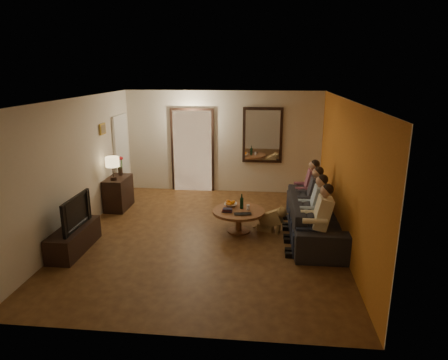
# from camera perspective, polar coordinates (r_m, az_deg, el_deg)

# --- Properties ---
(floor) EXTENTS (5.00, 6.00, 0.01)m
(floor) POSITION_cam_1_polar(r_m,az_deg,el_deg) (7.79, -2.45, -7.99)
(floor) COLOR #452712
(floor) RESTS_ON ground
(ceiling) EXTENTS (5.00, 6.00, 0.01)m
(ceiling) POSITION_cam_1_polar(r_m,az_deg,el_deg) (7.16, -2.69, 11.45)
(ceiling) COLOR white
(ceiling) RESTS_ON back_wall
(back_wall) EXTENTS (5.00, 0.02, 2.60)m
(back_wall) POSITION_cam_1_polar(r_m,az_deg,el_deg) (10.28, -0.11, 5.44)
(back_wall) COLOR beige
(back_wall) RESTS_ON floor
(front_wall) EXTENTS (5.00, 0.02, 2.60)m
(front_wall) POSITION_cam_1_polar(r_m,az_deg,el_deg) (4.57, -8.12, -8.00)
(front_wall) COLOR beige
(front_wall) RESTS_ON floor
(left_wall) EXTENTS (0.02, 6.00, 2.60)m
(left_wall) POSITION_cam_1_polar(r_m,az_deg,el_deg) (8.11, -20.32, 1.68)
(left_wall) COLOR beige
(left_wall) RESTS_ON floor
(right_wall) EXTENTS (0.02, 6.00, 2.60)m
(right_wall) POSITION_cam_1_polar(r_m,az_deg,el_deg) (7.43, 16.88, 0.76)
(right_wall) COLOR beige
(right_wall) RESTS_ON floor
(orange_accent) EXTENTS (0.01, 6.00, 2.60)m
(orange_accent) POSITION_cam_1_polar(r_m,az_deg,el_deg) (7.43, 16.81, 0.76)
(orange_accent) COLOR #B86B1F
(orange_accent) RESTS_ON right_wall
(kitchen_doorway) EXTENTS (1.00, 0.06, 2.10)m
(kitchen_doorway) POSITION_cam_1_polar(r_m,az_deg,el_deg) (10.42, -4.51, 4.13)
(kitchen_doorway) COLOR #FFE0A5
(kitchen_doorway) RESTS_ON floor
(door_trim) EXTENTS (1.12, 0.04, 2.22)m
(door_trim) POSITION_cam_1_polar(r_m,az_deg,el_deg) (10.41, -4.52, 4.12)
(door_trim) COLOR black
(door_trim) RESTS_ON floor
(fridge_glimpse) EXTENTS (0.45, 0.03, 1.70)m
(fridge_glimpse) POSITION_cam_1_polar(r_m,az_deg,el_deg) (10.41, -3.13, 3.30)
(fridge_glimpse) COLOR silver
(fridge_glimpse) RESTS_ON floor
(mirror_frame) EXTENTS (1.00, 0.05, 1.40)m
(mirror_frame) POSITION_cam_1_polar(r_m,az_deg,el_deg) (10.15, 5.53, 6.38)
(mirror_frame) COLOR black
(mirror_frame) RESTS_ON back_wall
(mirror_glass) EXTENTS (0.86, 0.02, 1.26)m
(mirror_glass) POSITION_cam_1_polar(r_m,az_deg,el_deg) (10.12, 5.53, 6.35)
(mirror_glass) COLOR white
(mirror_glass) RESTS_ON back_wall
(white_door) EXTENTS (0.06, 0.85, 2.04)m
(white_door) POSITION_cam_1_polar(r_m,az_deg,el_deg) (10.22, -14.41, 3.28)
(white_door) COLOR white
(white_door) RESTS_ON floor
(framed_art) EXTENTS (0.03, 0.28, 0.24)m
(framed_art) POSITION_cam_1_polar(r_m,az_deg,el_deg) (9.16, -16.95, 7.00)
(framed_art) COLOR #B28C33
(framed_art) RESTS_ON left_wall
(art_canvas) EXTENTS (0.01, 0.22, 0.18)m
(art_canvas) POSITION_cam_1_polar(r_m,az_deg,el_deg) (9.16, -16.87, 7.00)
(art_canvas) COLOR brown
(art_canvas) RESTS_ON left_wall
(dresser) EXTENTS (0.45, 0.82, 0.73)m
(dresser) POSITION_cam_1_polar(r_m,az_deg,el_deg) (9.47, -14.85, -1.81)
(dresser) COLOR black
(dresser) RESTS_ON floor
(table_lamp) EXTENTS (0.30, 0.30, 0.54)m
(table_lamp) POSITION_cam_1_polar(r_m,az_deg,el_deg) (9.11, -15.60, 1.60)
(table_lamp) COLOR beige
(table_lamp) RESTS_ON dresser
(flower_vase) EXTENTS (0.14, 0.14, 0.44)m
(flower_vase) POSITION_cam_1_polar(r_m,az_deg,el_deg) (9.52, -14.63, 1.96)
(flower_vase) COLOR red
(flower_vase) RESTS_ON dresser
(tv_stand) EXTENTS (0.45, 1.29, 0.43)m
(tv_stand) POSITION_cam_1_polar(r_m,az_deg,el_deg) (7.61, -20.64, -7.88)
(tv_stand) COLOR black
(tv_stand) RESTS_ON floor
(tv) EXTENTS (1.00, 0.13, 0.58)m
(tv) POSITION_cam_1_polar(r_m,az_deg,el_deg) (7.43, -21.01, -4.31)
(tv) COLOR black
(tv) RESTS_ON tv_stand
(sofa) EXTENTS (2.57, 1.02, 0.75)m
(sofa) POSITION_cam_1_polar(r_m,az_deg,el_deg) (7.87, 13.12, -5.22)
(sofa) COLOR black
(sofa) RESTS_ON floor
(person_a) EXTENTS (0.60, 0.40, 1.20)m
(person_a) POSITION_cam_1_polar(r_m,az_deg,el_deg) (6.94, 13.28, -6.10)
(person_a) COLOR tan
(person_a) RESTS_ON sofa
(person_b) EXTENTS (0.60, 0.40, 1.20)m
(person_b) POSITION_cam_1_polar(r_m,az_deg,el_deg) (7.50, 12.73, -4.41)
(person_b) COLOR tan
(person_b) RESTS_ON sofa
(person_c) EXTENTS (0.60, 0.40, 1.20)m
(person_c) POSITION_cam_1_polar(r_m,az_deg,el_deg) (8.06, 12.26, -2.95)
(person_c) COLOR tan
(person_c) RESTS_ON sofa
(person_d) EXTENTS (0.60, 0.40, 1.20)m
(person_d) POSITION_cam_1_polar(r_m,az_deg,el_deg) (8.63, 11.86, -1.69)
(person_d) COLOR tan
(person_d) RESTS_ON sofa
(dog) EXTENTS (0.61, 0.40, 0.56)m
(dog) POSITION_cam_1_polar(r_m,az_deg,el_deg) (7.95, 6.68, -5.42)
(dog) COLOR #9F8149
(dog) RESTS_ON floor
(coffee_table) EXTENTS (1.26, 1.26, 0.45)m
(coffee_table) POSITION_cam_1_polar(r_m,az_deg,el_deg) (7.90, 2.10, -5.87)
(coffee_table) COLOR brown
(coffee_table) RESTS_ON floor
(bowl) EXTENTS (0.26, 0.26, 0.06)m
(bowl) POSITION_cam_1_polar(r_m,az_deg,el_deg) (8.03, 0.94, -3.55)
(bowl) COLOR white
(bowl) RESTS_ON coffee_table
(oranges) EXTENTS (0.20, 0.20, 0.08)m
(oranges) POSITION_cam_1_polar(r_m,az_deg,el_deg) (8.01, 0.95, -3.08)
(oranges) COLOR orange
(oranges) RESTS_ON bowl
(wine_bottle) EXTENTS (0.07, 0.07, 0.31)m
(wine_bottle) POSITION_cam_1_polar(r_m,az_deg,el_deg) (7.86, 2.54, -3.04)
(wine_bottle) COLOR black
(wine_bottle) RESTS_ON coffee_table
(wine_glass) EXTENTS (0.06, 0.06, 0.10)m
(wine_glass) POSITION_cam_1_polar(r_m,az_deg,el_deg) (7.84, 3.46, -3.91)
(wine_glass) COLOR silver
(wine_glass) RESTS_ON coffee_table
(book_stack) EXTENTS (0.20, 0.15, 0.07)m
(book_stack) POSITION_cam_1_polar(r_m,az_deg,el_deg) (7.73, 0.44, -4.29)
(book_stack) COLOR black
(book_stack) RESTS_ON coffee_table
(laptop) EXTENTS (0.36, 0.27, 0.03)m
(laptop) POSITION_cam_1_polar(r_m,az_deg,el_deg) (7.55, 2.74, -4.99)
(laptop) COLOR black
(laptop) RESTS_ON coffee_table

